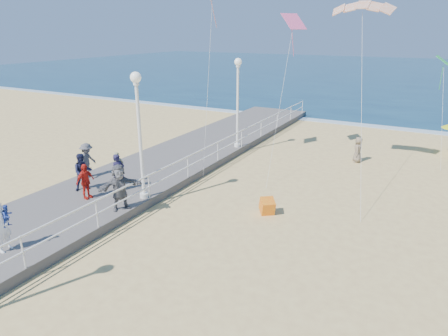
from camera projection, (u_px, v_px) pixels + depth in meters
The scene contains 20 objects.
ground at pixel (257, 234), 15.00m from camera, with size 160.00×160.00×0.00m, color #E7C678.
ocean at pixel (409, 74), 69.03m from camera, with size 160.00×90.00×0.05m, color #0C2F4B.
surf_line at pixel (361, 125), 32.03m from camera, with size 160.00×1.20×0.04m, color white.
boardwalk at pixel (108, 192), 18.29m from camera, with size 5.00×44.00×0.40m, color slate.
railing at pixel (149, 180), 16.85m from camera, with size 0.05×42.00×0.55m.
lamp_post_mid at pixel (139, 123), 16.19m from camera, with size 0.44×0.44×5.32m.
lamp_post_far at pixel (238, 94), 23.67m from camera, with size 0.44×0.44×5.32m.
woman_holding_toddler at pixel (2, 227), 12.84m from camera, with size 0.63×0.41×1.73m, color white.
toddler_held at pixel (7, 216), 12.78m from camera, with size 0.36×0.28×0.75m, color #2D47AB.
spectator_0 at pixel (119, 173), 17.74m from camera, with size 0.62×0.41×1.69m, color #1E1A3A.
spectator_2 at pixel (87, 160), 19.38m from camera, with size 1.10×0.63×1.71m, color #514F54.
spectator_3 at pixel (85, 181), 16.93m from camera, with size 0.90×0.38×1.54m, color red.
spectator_5 at pixel (120, 187), 15.84m from camera, with size 1.75×0.56×1.89m, color #5D5D63.
spectator_6 at pixel (118, 169), 18.41m from camera, with size 0.58×0.38×1.59m, color gray.
spectator_7 at pixel (83, 172), 17.81m from camera, with size 0.83×0.64×1.70m, color #1B1E3C.
beach_walker_c at pixel (358, 150), 22.91m from camera, with size 0.72×0.47×1.48m, color #827059.
box_kite at pixel (267, 208), 16.50m from camera, with size 0.55×0.55×0.60m, color #F1420E.
kite_parafoil at pixel (363, 5), 18.58m from camera, with size 2.87×0.90×0.30m, color #D85519, non-canonical shape.
kite_diamond_pink at pixel (294, 21), 22.02m from camera, with size 1.22×1.22×0.02m, color #EC578F.
kite_diamond_green at pixel (444, 61), 23.00m from camera, with size 1.06×1.06×0.02m, color green.
Camera 1 is at (5.24, -12.34, 7.26)m, focal length 32.00 mm.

